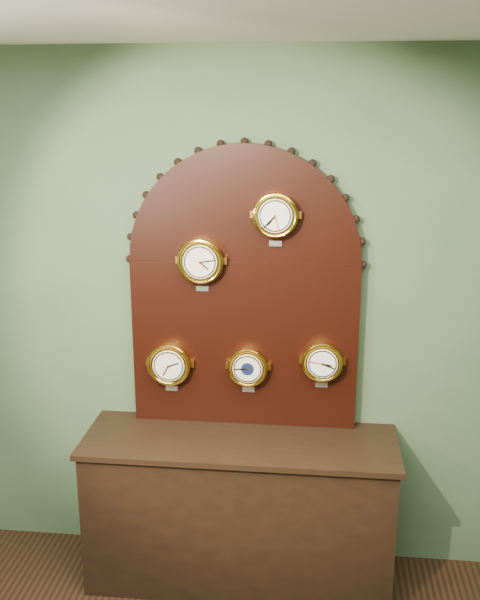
# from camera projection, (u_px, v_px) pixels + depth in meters

# --- Properties ---
(wall_back) EXTENTS (4.00, 0.00, 4.00)m
(wall_back) POSITION_uv_depth(u_px,v_px,m) (245.00, 320.00, 3.75)
(wall_back) COLOR #3F573C
(wall_back) RESTS_ON ground
(shop_counter) EXTENTS (1.60, 0.50, 0.80)m
(shop_counter) POSITION_uv_depth(u_px,v_px,m) (240.00, 512.00, 3.77)
(shop_counter) COLOR black
(shop_counter) RESTS_ON ground_plane
(display_board) EXTENTS (1.26, 0.06, 1.53)m
(display_board) POSITION_uv_depth(u_px,v_px,m) (244.00, 281.00, 3.64)
(display_board) COLOR black
(display_board) RESTS_ON shop_counter
(roman_clock) EXTENTS (0.24, 0.08, 0.29)m
(roman_clock) POSITION_uv_depth(u_px,v_px,m) (201.00, 261.00, 3.57)
(roman_clock) COLOR gold
(roman_clock) RESTS_ON display_board
(arabic_clock) EXTENTS (0.23, 0.08, 0.28)m
(arabic_clock) POSITION_uv_depth(u_px,v_px,m) (276.00, 215.00, 3.46)
(arabic_clock) COLOR gold
(arabic_clock) RESTS_ON display_board
(hygrometer) EXTENTS (0.23, 0.08, 0.28)m
(hygrometer) POSITION_uv_depth(u_px,v_px,m) (170.00, 364.00, 3.74)
(hygrometer) COLOR gold
(hygrometer) RESTS_ON display_board
(barometer) EXTENTS (0.21, 0.08, 0.26)m
(barometer) POSITION_uv_depth(u_px,v_px,m) (248.00, 367.00, 3.70)
(barometer) COLOR gold
(barometer) RESTS_ON display_board
(tide_clock) EXTENTS (0.21, 0.08, 0.26)m
(tide_clock) POSITION_uv_depth(u_px,v_px,m) (322.00, 362.00, 3.65)
(tide_clock) COLOR gold
(tide_clock) RESTS_ON display_board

